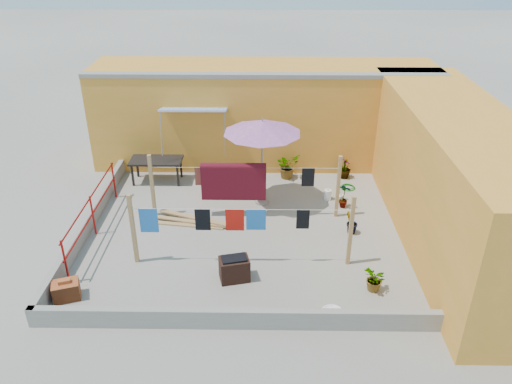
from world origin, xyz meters
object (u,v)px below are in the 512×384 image
brick_stack (66,290)px  green_hose (348,187)px  water_jug_b (328,195)px  brazier (234,269)px  water_jug_a (340,200)px  outdoor_table (156,162)px  white_basin (332,313)px  plant_back_a (287,166)px  patio_umbrella (262,128)px

brick_stack → green_hose: (6.78, 5.22, -0.18)m
green_hose → water_jug_b: bearing=-134.5°
water_jug_b → brick_stack: bearing=-143.5°
brazier → water_jug_a: 4.52m
outdoor_table → white_basin: (4.73, -6.05, -0.63)m
brick_stack → water_jug_b: (6.07, 4.50, -0.05)m
green_hose → plant_back_a: (-1.83, 0.72, 0.37)m
green_hose → brick_stack: bearing=-142.4°
brazier → white_basin: (2.07, -1.15, -0.24)m
water_jug_b → outdoor_table: bearing=168.0°
outdoor_table → brazier: bearing=-61.5°
white_basin → water_jug_a: 4.73m
white_basin → green_hose: bearing=78.5°
white_basin → water_jug_b: 4.97m
water_jug_a → green_hose: water_jug_a is taller
white_basin → plant_back_a: bearing=96.0°
water_jug_a → green_hose: (0.39, 1.00, -0.11)m
brick_stack → water_jug_a: (6.40, 4.22, -0.06)m
white_basin → water_jug_a: bearing=80.6°
patio_umbrella → water_jug_a: bearing=-1.3°
brick_stack → water_jug_a: brick_stack is taller
outdoor_table → green_hose: 5.93m
brazier → water_jug_b: brazier is taller
patio_umbrella → brazier: patio_umbrella is taller
brazier → plant_back_a: (1.40, 5.24, 0.11)m
water_jug_b → plant_back_a: 1.85m
white_basin → water_jug_a: water_jug_a is taller
outdoor_table → brick_stack: 5.69m
brick_stack → water_jug_b: brick_stack is taller
patio_umbrella → water_jug_a: (2.24, -0.05, -2.16)m
brick_stack → brazier: brazier is taller
brick_stack → green_hose: brick_stack is taller
patio_umbrella → water_jug_b: patio_umbrella is taller
brick_stack → white_basin: brick_stack is taller
water_jug_a → plant_back_a: (-1.44, 1.72, 0.25)m
patio_umbrella → brazier: 4.14m
white_basin → plant_back_a: size_ratio=0.60×
brick_stack → white_basin: (5.63, -0.45, -0.16)m
outdoor_table → plant_back_a: bearing=4.8°
water_jug_a → white_basin: bearing=-99.4°
outdoor_table → water_jug_b: outdoor_table is taller
brick_stack → green_hose: size_ratio=1.42×
patio_umbrella → brick_stack: 6.32m
water_jug_a → water_jug_b: 0.43m
patio_umbrella → outdoor_table: (-3.26, 1.33, -1.63)m
patio_umbrella → green_hose: patio_umbrella is taller
water_jug_a → green_hose: size_ratio=0.72×
white_basin → plant_back_a: plant_back_a is taller
green_hose → plant_back_a: size_ratio=0.57×
patio_umbrella → outdoor_table: 3.88m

